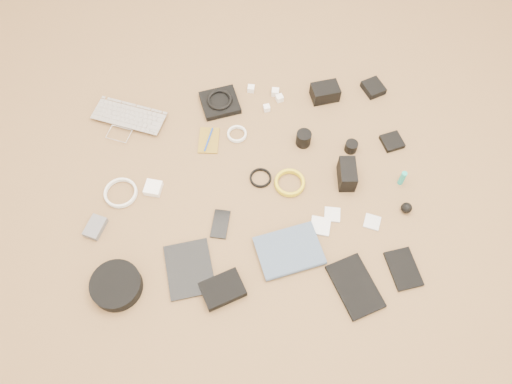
{
  "coord_description": "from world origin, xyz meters",
  "views": [
    {
      "loc": [
        -0.06,
        -1.02,
        1.88
      ],
      "look_at": [
        0.01,
        -0.03,
        0.02
      ],
      "focal_mm": 35.0,
      "sensor_mm": 36.0,
      "label": 1
    }
  ],
  "objects": [
    {
      "name": "lens_b",
      "position": [
        0.45,
        0.16,
        0.03
      ],
      "size": [
        0.07,
        0.07,
        0.05
      ],
      "primitive_type": "cylinder",
      "rotation": [
        0.0,
        0.0,
        -0.26
      ],
      "color": "black",
      "rests_on": "ground"
    },
    {
      "name": "charger_a",
      "position": [
        0.03,
        0.53,
        0.01
      ],
      "size": [
        0.04,
        0.04,
        0.03
      ],
      "primitive_type": "cube",
      "rotation": [
        0.0,
        0.0,
        -0.21
      ],
      "color": "white",
      "rests_on": "ground"
    },
    {
      "name": "cable_yellow",
      "position": [
        0.16,
        0.01,
        0.01
      ],
      "size": [
        0.14,
        0.14,
        0.01
      ],
      "primitive_type": "torus",
      "rotation": [
        0.0,
        0.0,
        0.03
      ],
      "color": "gold",
      "rests_on": "ground"
    },
    {
      "name": "charger_d",
      "position": [
        0.1,
        0.41,
        0.01
      ],
      "size": [
        0.03,
        0.03,
        0.03
      ],
      "primitive_type": "cube",
      "rotation": [
        0.0,
        0.0,
        0.16
      ],
      "color": "white",
      "rests_on": "ground"
    },
    {
      "name": "filter_case_mid",
      "position": [
        0.32,
        -0.15,
        0.0
      ],
      "size": [
        0.08,
        0.08,
        0.01
      ],
      "primitive_type": "cube",
      "rotation": [
        0.0,
        0.0,
        -0.18
      ],
      "color": "silver",
      "rests_on": "ground"
    },
    {
      "name": "phone",
      "position": [
        -0.14,
        -0.16,
        0.0
      ],
      "size": [
        0.09,
        0.14,
        0.01
      ],
      "primitive_type": "cube",
      "rotation": [
        0.0,
        0.0,
        -0.21
      ],
      "color": "black",
      "rests_on": "ground"
    },
    {
      "name": "lens_cleaner",
      "position": [
        0.64,
        -0.02,
        0.04
      ],
      "size": [
        0.03,
        0.03,
        0.08
      ],
      "primitive_type": "cylinder",
      "rotation": [
        0.0,
        0.0,
        0.41
      ],
      "color": "teal",
      "rests_on": "ground"
    },
    {
      "name": "battery_charger",
      "position": [
        -0.65,
        -0.14,
        0.01
      ],
      "size": [
        0.1,
        0.12,
        0.03
      ],
      "primitive_type": "cube",
      "rotation": [
        0.0,
        0.0,
        -0.41
      ],
      "color": "#5C5D62",
      "rests_on": "ground"
    },
    {
      "name": "charger_b",
      "position": [
        0.16,
        0.47,
        0.01
      ],
      "size": [
        0.04,
        0.04,
        0.03
      ],
      "primitive_type": "cube",
      "rotation": [
        0.0,
        0.0,
        0.31
      ],
      "color": "white",
      "rests_on": "ground"
    },
    {
      "name": "notebook_black_b",
      "position": [
        0.57,
        -0.41,
        0.01
      ],
      "size": [
        0.13,
        0.18,
        0.01
      ],
      "primitive_type": "cube",
      "rotation": [
        0.0,
        0.0,
        0.17
      ],
      "color": "black",
      "rests_on": "ground"
    },
    {
      "name": "lens_a",
      "position": [
        0.24,
        0.22,
        0.04
      ],
      "size": [
        0.07,
        0.07,
        0.07
      ],
      "primitive_type": "cylinder",
      "rotation": [
        0.0,
        0.0,
        -0.06
      ],
      "color": "black",
      "rests_on": "ground"
    },
    {
      "name": "tablet",
      "position": [
        -0.27,
        -0.34,
        0.01
      ],
      "size": [
        0.21,
        0.25,
        0.01
      ],
      "primitive_type": "cube",
      "rotation": [
        0.0,
        0.0,
        0.14
      ],
      "color": "black",
      "rests_on": "ground"
    },
    {
      "name": "power_brick",
      "position": [
        -0.42,
        0.03,
        0.01
      ],
      "size": [
        0.08,
        0.08,
        0.03
      ],
      "primitive_type": "cube",
      "rotation": [
        0.0,
        0.0,
        -0.26
      ],
      "color": "white",
      "rests_on": "ground"
    },
    {
      "name": "headphones",
      "position": [
        -0.12,
        0.46,
        0.04
      ],
      "size": [
        0.15,
        0.15,
        0.02
      ],
      "primitive_type": "torus",
      "rotation": [
        0.0,
        0.0,
        -0.38
      ],
      "color": "black",
      "rests_on": "headphone_pouch"
    },
    {
      "name": "air_blower",
      "position": [
        0.63,
        -0.15,
        0.02
      ],
      "size": [
        0.06,
        0.06,
        0.05
      ],
      "primitive_type": "sphere",
      "rotation": [
        0.0,
        0.0,
        -0.24
      ],
      "color": "black",
      "rests_on": "ground"
    },
    {
      "name": "headphone_pouch",
      "position": [
        -0.12,
        0.46,
        0.01
      ],
      "size": [
        0.2,
        0.19,
        0.03
      ],
      "primitive_type": "cube",
      "rotation": [
        0.0,
        0.0,
        0.21
      ],
      "color": "black",
      "rests_on": "ground"
    },
    {
      "name": "drive_case",
      "position": [
        -0.14,
        -0.44,
        0.02
      ],
      "size": [
        0.19,
        0.16,
        0.04
      ],
      "primitive_type": "cube",
      "rotation": [
        0.0,
        0.0,
        0.35
      ],
      "color": "black",
      "rests_on": "ground"
    },
    {
      "name": "charger_c",
      "position": [
        0.15,
        0.5,
        0.02
      ],
      "size": [
        0.04,
        0.04,
        0.03
      ],
      "primitive_type": "cube",
      "rotation": [
        0.0,
        0.0,
        -0.19
      ],
      "color": "white",
      "rests_on": "ground"
    },
    {
      "name": "cable_white_a",
      "position": [
        -0.05,
        0.28,
        0.01
      ],
      "size": [
        0.11,
        0.11,
        0.01
      ],
      "primitive_type": "torus",
      "rotation": [
        0.0,
        0.0,
        -0.2
      ],
      "color": "white",
      "rests_on": "ground"
    },
    {
      "name": "lens_pouch",
      "position": [
        0.61,
        0.49,
        0.02
      ],
      "size": [
        0.12,
        0.12,
        0.03
      ],
      "primitive_type": "cube",
      "rotation": [
        0.0,
        0.0,
        0.37
      ],
      "color": "black",
      "rests_on": "ground"
    },
    {
      "name": "pen_blue",
      "position": [
        -0.18,
        0.26,
        0.01
      ],
      "size": [
        0.05,
        0.12,
        0.01
      ],
      "primitive_type": "cylinder",
      "rotation": [
        1.57,
        0.0,
        -0.32
      ],
      "color": "#1438A4",
      "rests_on": "notebook_olive"
    },
    {
      "name": "notebook_olive",
      "position": [
        -0.18,
        0.26,
        0.0
      ],
      "size": [
        0.1,
        0.15,
        0.01
      ],
      "primitive_type": "cube",
      "rotation": [
        0.0,
        0.0,
        -0.11
      ],
      "color": "olive",
      "rests_on": "ground"
    },
    {
      "name": "notebook_black_a",
      "position": [
        0.37,
        -0.46,
        0.01
      ],
      "size": [
        0.21,
        0.27,
        0.02
      ],
      "primitive_type": "cube",
      "rotation": [
        0.0,
        0.0,
        0.33
      ],
      "color": "black",
      "rests_on": "ground"
    },
    {
      "name": "flash",
      "position": [
        0.41,
        0.01,
        0.05
      ],
      "size": [
        0.08,
        0.13,
        0.09
      ],
      "primitive_type": "cube",
      "rotation": [
        0.0,
        0.0,
        -0.06
      ],
      "color": "black",
      "rests_on": "ground"
    },
    {
      "name": "paperback",
      "position": [
        0.15,
        -0.39,
        0.01
      ],
      "size": [
        0.29,
        0.24,
        0.02
      ],
      "primitive_type": "imported",
      "rotation": [
        0.0,
        0.0,
        1.79
      ],
      "color": "#3D4E67",
      "rests_on": "ground"
    },
    {
      "name": "headphone_case",
      "position": [
        -0.55,
        -0.4,
        0.03
      ],
      "size": [
        0.24,
        0.24,
        0.05
      ],
      "primitive_type": "cylinder",
      "rotation": [
        0.0,
        0.0,
        0.25
      ],
      "color": "black",
      "rests_on": "ground"
    },
    {
      "name": "cable_black",
      "position": [
        0.04,
        0.04,
        0.0
      ],
      "size": [
        0.11,
        0.11,
        0.01
      ],
      "primitive_type": "torus",
      "rotation": [
        0.0,
        0.0,
        0.24
      ],
      "color": "black",
      "rests_on": "ground"
    },
    {
      "name": "cable_white_b",
      "position": [
        -0.56,
        0.01,
        0.01
      ],
      "size": [
        0.16,
        0.16,
        0.01
      ],
      "primitive_type": "torus",
      "rotation": [
        0.0,
        0.0,
        -0.13
      ],
      "color": "white",
      "rests_on": "ground"
    },
    {
      "name": "dslr_camera",
      "position": [
        0.38,
        0.47,
        0.04
      ],
      "size": [
        0.14,
        0.11,
        0.07
      ],
      "primitive_type": "cube",
      "rotation": [
        0.0,
        0.0,
        0.16
      ],
      "color": "black",
      "rests_on": "ground"
    },
    {
      "name": "filter_case_left",
      "position": [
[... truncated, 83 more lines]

